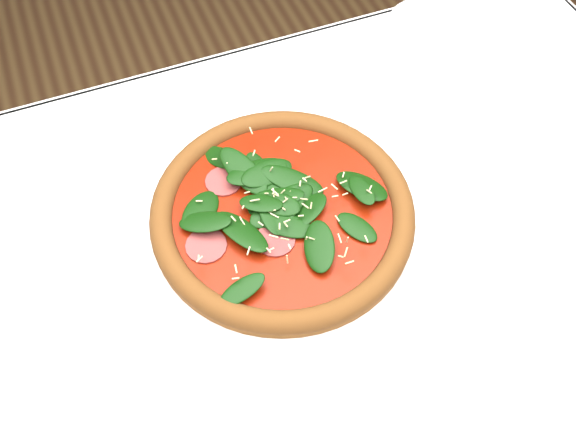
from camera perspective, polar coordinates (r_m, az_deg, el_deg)
name	(u,v)px	position (r m, az deg, el deg)	size (l,w,h in m)	color
dining_table	(299,315)	(0.85, 0.97, -8.81)	(1.21, 0.81, 0.75)	white
plate	(283,220)	(0.79, -0.49, -0.33)	(0.37, 0.37, 0.02)	white
pizza	(282,210)	(0.77, -0.50, 0.55)	(0.33, 0.33, 0.04)	#8D5C22
saucer_far	(429,24)	(1.07, 12.45, 16.31)	(0.13, 0.13, 0.01)	white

